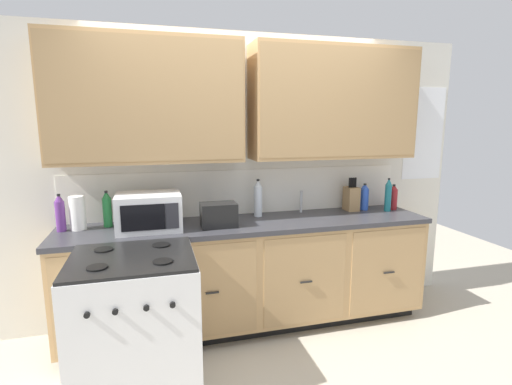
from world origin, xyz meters
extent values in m
plane|color=#B2A893|center=(0.00, 0.00, 0.00)|extent=(8.00, 8.00, 0.00)
cube|color=silver|center=(0.00, 0.62, 1.25)|extent=(4.22, 0.05, 2.50)
cube|color=white|center=(0.00, 0.60, 1.14)|extent=(3.02, 0.01, 0.40)
cube|color=tan|center=(-0.78, 0.43, 1.91)|extent=(1.46, 0.34, 0.95)
cube|color=#A58052|center=(-0.78, 0.26, 1.91)|extent=(1.43, 0.01, 0.89)
cube|color=tan|center=(0.78, 0.43, 1.91)|extent=(1.46, 0.34, 0.95)
cube|color=#A58052|center=(0.78, 0.26, 1.91)|extent=(1.43, 0.01, 0.89)
cube|color=white|center=(1.86, 0.60, 1.64)|extent=(0.44, 0.01, 0.90)
cube|color=black|center=(0.00, 0.33, 0.05)|extent=(2.96, 0.48, 0.10)
cube|color=tan|center=(0.00, 0.30, 0.50)|extent=(3.02, 0.60, 0.80)
cube|color=#A88354|center=(-1.13, 0.00, 0.50)|extent=(0.70, 0.01, 0.73)
cube|color=black|center=(-1.13, -0.02, 0.49)|extent=(0.10, 0.01, 0.01)
cube|color=#A88354|center=(-0.38, 0.00, 0.50)|extent=(0.70, 0.01, 0.73)
cube|color=black|center=(-0.38, -0.02, 0.49)|extent=(0.10, 0.01, 0.01)
cube|color=#A88354|center=(0.38, 0.00, 0.50)|extent=(0.70, 0.01, 0.73)
cube|color=black|center=(0.38, -0.02, 0.49)|extent=(0.10, 0.01, 0.01)
cube|color=#A88354|center=(1.13, 0.00, 0.50)|extent=(0.70, 0.01, 0.73)
cube|color=black|center=(1.13, -0.02, 0.49)|extent=(0.10, 0.01, 0.01)
cube|color=#333338|center=(0.00, 0.30, 0.92)|extent=(3.05, 0.63, 0.04)
cube|color=#A8AAAF|center=(0.53, 0.33, 0.92)|extent=(0.56, 0.38, 0.02)
cube|color=white|center=(-0.91, -0.33, 0.46)|extent=(0.76, 0.66, 0.92)
cube|color=black|center=(-0.91, -0.33, 0.93)|extent=(0.74, 0.65, 0.02)
cylinder|color=black|center=(-1.09, -0.49, 0.94)|extent=(0.12, 0.12, 0.01)
cylinder|color=black|center=(-0.73, -0.49, 0.94)|extent=(0.12, 0.12, 0.01)
cylinder|color=black|center=(-1.09, -0.17, 0.94)|extent=(0.12, 0.12, 0.01)
cylinder|color=black|center=(-0.73, -0.17, 0.94)|extent=(0.12, 0.12, 0.01)
cylinder|color=black|center=(-1.13, -0.67, 0.75)|extent=(0.03, 0.02, 0.03)
cylinder|color=black|center=(-0.99, -0.67, 0.75)|extent=(0.03, 0.02, 0.03)
cylinder|color=black|center=(-0.83, -0.67, 0.75)|extent=(0.03, 0.02, 0.03)
cylinder|color=black|center=(-0.69, -0.67, 0.75)|extent=(0.03, 0.02, 0.03)
cube|color=white|center=(-0.81, 0.28, 1.08)|extent=(0.48, 0.36, 0.28)
cube|color=black|center=(-0.85, 0.09, 1.08)|extent=(0.31, 0.01, 0.19)
cube|color=#28282D|center=(-0.64, 0.09, 1.08)|extent=(0.10, 0.01, 0.19)
cube|color=black|center=(-0.28, 0.22, 1.03)|extent=(0.28, 0.18, 0.19)
cube|color=black|center=(-0.33, 0.22, 1.12)|extent=(0.02, 0.13, 0.01)
cube|color=black|center=(-0.23, 0.22, 1.12)|extent=(0.02, 0.13, 0.01)
cube|color=#9C794E|center=(1.01, 0.46, 1.05)|extent=(0.11, 0.14, 0.22)
cylinder|color=black|center=(0.98, 0.45, 1.20)|extent=(0.02, 0.02, 0.09)
cylinder|color=black|center=(1.00, 0.45, 1.20)|extent=(0.02, 0.02, 0.09)
cylinder|color=black|center=(1.02, 0.45, 1.20)|extent=(0.02, 0.02, 0.09)
cylinder|color=black|center=(1.04, 0.45, 1.20)|extent=(0.02, 0.02, 0.09)
cylinder|color=#B2B5BA|center=(0.53, 0.51, 1.04)|extent=(0.02, 0.02, 0.20)
cylinder|color=white|center=(-1.34, 0.42, 1.07)|extent=(0.12, 0.12, 0.26)
cylinder|color=maroon|center=(1.42, 0.40, 1.03)|extent=(0.08, 0.08, 0.19)
cone|color=maroon|center=(1.42, 0.40, 1.15)|extent=(0.07, 0.07, 0.05)
cylinder|color=black|center=(1.42, 0.40, 1.17)|extent=(0.03, 0.03, 0.02)
cylinder|color=silver|center=(0.11, 0.47, 1.07)|extent=(0.07, 0.07, 0.26)
cone|color=silver|center=(0.11, 0.47, 1.23)|extent=(0.07, 0.07, 0.07)
cylinder|color=black|center=(0.11, 0.47, 1.26)|extent=(0.03, 0.03, 0.02)
cylinder|color=#1E707A|center=(1.32, 0.34, 1.06)|extent=(0.06, 0.06, 0.25)
cone|color=#1E707A|center=(1.32, 0.34, 1.21)|extent=(0.05, 0.05, 0.06)
cylinder|color=black|center=(1.32, 0.34, 1.24)|extent=(0.02, 0.02, 0.02)
cylinder|color=#663384|center=(-1.45, 0.40, 1.05)|extent=(0.07, 0.07, 0.23)
cone|color=#663384|center=(-1.45, 0.40, 1.19)|extent=(0.06, 0.06, 0.06)
cylinder|color=black|center=(-1.45, 0.40, 1.22)|extent=(0.02, 0.02, 0.02)
cylinder|color=blue|center=(1.15, 0.45, 1.04)|extent=(0.08, 0.08, 0.20)
cone|color=blue|center=(1.15, 0.45, 1.16)|extent=(0.07, 0.07, 0.05)
cylinder|color=black|center=(1.15, 0.45, 1.18)|extent=(0.03, 0.03, 0.02)
cylinder|color=#237A38|center=(-1.13, 0.45, 1.05)|extent=(0.07, 0.07, 0.23)
cone|color=#237A38|center=(-1.13, 0.45, 1.19)|extent=(0.06, 0.06, 0.06)
cylinder|color=black|center=(-1.13, 0.45, 1.21)|extent=(0.02, 0.02, 0.02)
camera|label=1|loc=(-0.77, -2.70, 1.75)|focal=26.99mm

